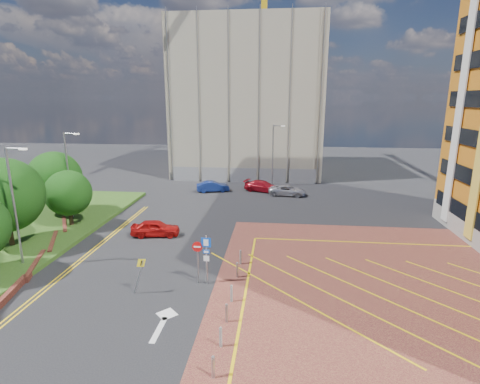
% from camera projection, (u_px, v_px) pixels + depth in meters
% --- Properties ---
extents(ground, '(140.00, 140.00, 0.00)m').
position_uv_depth(ground, '(196.00, 291.00, 22.50)').
color(ground, black).
rests_on(ground, ground).
extents(forecourt, '(26.00, 26.00, 0.02)m').
position_uv_depth(forecourt, '(439.00, 304.00, 21.09)').
color(forecourt, maroon).
rests_on(forecourt, ground).
extents(retaining_wall, '(6.06, 20.33, 0.40)m').
position_uv_depth(retaining_wall, '(33.00, 265.00, 25.56)').
color(retaining_wall, maroon).
rests_on(retaining_wall, ground).
extents(tree_b, '(5.60, 5.60, 6.74)m').
position_uv_depth(tree_b, '(4.00, 195.00, 27.84)').
color(tree_b, '#3D2B1C').
rests_on(tree_b, grass_bed).
extents(tree_c, '(4.00, 4.00, 4.90)m').
position_uv_depth(tree_c, '(68.00, 193.00, 32.72)').
color(tree_c, '#3D2B1C').
rests_on(tree_c, grass_bed).
extents(tree_d, '(5.00, 5.00, 6.08)m').
position_uv_depth(tree_d, '(55.00, 178.00, 35.75)').
color(tree_d, '#3D2B1C').
rests_on(tree_d, grass_bed).
extents(lamp_left_near, '(1.53, 0.16, 8.00)m').
position_uv_depth(lamp_left_near, '(15.00, 202.00, 24.53)').
color(lamp_left_near, '#9EA0A8').
rests_on(lamp_left_near, grass_bed).
extents(lamp_left_far, '(1.53, 0.16, 8.00)m').
position_uv_depth(lamp_left_far, '(69.00, 172.00, 34.38)').
color(lamp_left_far, '#9EA0A8').
rests_on(lamp_left_far, grass_bed).
extents(lamp_back, '(1.53, 0.16, 8.00)m').
position_uv_depth(lamp_back, '(273.00, 153.00, 48.02)').
color(lamp_back, '#9EA0A8').
rests_on(lamp_back, ground).
extents(sign_cluster, '(1.17, 0.12, 3.20)m').
position_uv_depth(sign_cluster, '(203.00, 254.00, 22.94)').
color(sign_cluster, '#9EA0A8').
rests_on(sign_cluster, ground).
extents(warning_sign, '(0.81, 0.43, 2.24)m').
position_uv_depth(warning_sign, '(140.00, 272.00, 21.82)').
color(warning_sign, '#9EA0A8').
rests_on(warning_sign, ground).
extents(bollard_row, '(0.14, 11.14, 0.90)m').
position_uv_depth(bollard_row, '(230.00, 301.00, 20.54)').
color(bollard_row, '#9EA0A8').
rests_on(bollard_row, forecourt).
extents(construction_building, '(21.20, 19.20, 22.00)m').
position_uv_depth(construction_building, '(249.00, 100.00, 58.38)').
color(construction_building, '#ACA38D').
rests_on(construction_building, ground).
extents(construction_fence, '(21.60, 0.06, 2.00)m').
position_uv_depth(construction_fence, '(251.00, 175.00, 51.08)').
color(construction_fence, gray).
rests_on(construction_fence, ground).
extents(car_red_left, '(4.19, 2.15, 1.36)m').
position_uv_depth(car_red_left, '(155.00, 228.00, 31.34)').
color(car_red_left, '#AF100F').
rests_on(car_red_left, ground).
extents(car_blue_back, '(4.22, 2.43, 1.32)m').
position_uv_depth(car_blue_back, '(213.00, 186.00, 46.15)').
color(car_blue_back, navy).
rests_on(car_blue_back, ground).
extents(car_red_back, '(4.97, 3.27, 1.34)m').
position_uv_depth(car_red_back, '(263.00, 186.00, 46.26)').
color(car_red_back, maroon).
rests_on(car_red_back, ground).
extents(car_silver_back, '(4.57, 2.52, 1.21)m').
position_uv_depth(car_silver_back, '(287.00, 190.00, 44.41)').
color(car_silver_back, silver).
rests_on(car_silver_back, ground).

